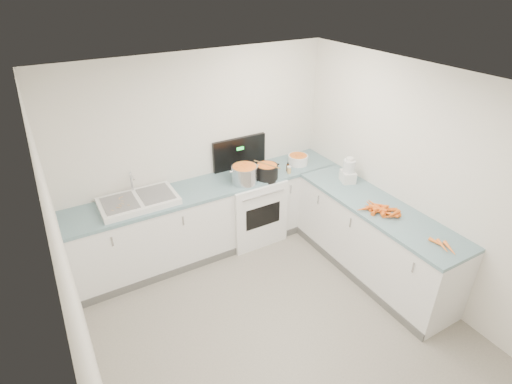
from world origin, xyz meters
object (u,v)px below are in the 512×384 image
sink (138,201)px  spice_jar (289,170)px  black_pot (267,172)px  extract_bottle (288,168)px  steel_pot (245,175)px  mixing_bowl (298,160)px  stove (250,206)px  food_processor (348,172)px

sink → spice_jar: (1.92, -0.22, 0.00)m
sink → black_pot: (1.60, -0.18, 0.04)m
extract_bottle → steel_pot: bearing=179.1°
mixing_bowl → extract_bottle: bearing=-154.2°
sink → extract_bottle: 1.95m
stove → food_processor: (0.98, -0.76, 0.61)m
food_processor → mixing_bowl: bearing=108.2°
sink → steel_pot: bearing=-6.4°
steel_pot → extract_bottle: (0.64, -0.01, -0.05)m
sink → extract_bottle: size_ratio=8.62×
black_pot → mixing_bowl: size_ratio=1.04×
steel_pot → mixing_bowl: 0.90m
mixing_bowl → extract_bottle: (-0.25, -0.12, -0.01)m
sink → food_processor: bearing=-17.6°
mixing_bowl → extract_bottle: size_ratio=2.73×
extract_bottle → black_pot: bearing=-175.4°
mixing_bowl → spice_jar: mixing_bowl is taller
spice_jar → extract_bottle: bearing=71.8°
black_pot → steel_pot: bearing=172.9°
food_processor → black_pot: bearing=144.6°
food_processor → stove: bearing=142.3°
sink → food_processor: food_processor is taller
steel_pot → extract_bottle: size_ratio=3.30×
mixing_bowl → stove: bearing=178.3°
steel_pot → mixing_bowl: steel_pot is taller
sink → black_pot: sink is taller
stove → food_processor: size_ratio=4.16×
mixing_bowl → food_processor: (0.24, -0.74, 0.08)m
sink → mixing_bowl: size_ratio=3.15×
steel_pot → spice_jar: steel_pot is taller
stove → spice_jar: 0.72m
black_pot → food_processor: size_ratio=0.87×
stove → extract_bottle: stove is taller
steel_pot → food_processor: 1.29m
food_processor → steel_pot: bearing=151.0°
steel_pot → spice_jar: size_ratio=3.96×
stove → spice_jar: stove is taller
stove → black_pot: 0.59m
black_pot → food_processor: bearing=-35.4°
sink → mixing_bowl: 2.19m
black_pot → mixing_bowl: bearing=14.0°
mixing_bowl → food_processor: food_processor is taller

